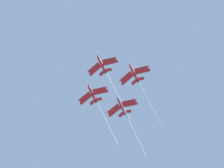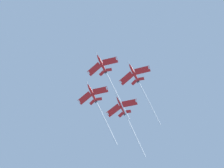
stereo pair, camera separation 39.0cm
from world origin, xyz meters
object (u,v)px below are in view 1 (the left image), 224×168
jet_lead (108,78)px  jet_left_wing (139,83)px  jet_slot (127,118)px  jet_right_wing (97,104)px

jet_lead → jet_left_wing: 18.45m
jet_lead → jet_slot: jet_lead is taller
jet_lead → jet_left_wing: (-14.85, 10.73, -2.19)m
jet_left_wing → jet_slot: jet_left_wing is taller
jet_left_wing → jet_slot: bearing=-115.1°
jet_lead → jet_left_wing: bearing=144.2°
jet_lead → jet_right_wing: (-6.18, -15.86, -3.06)m
jet_left_wing → jet_slot: 21.93m
jet_right_wing → jet_slot: (-17.78, 7.13, -3.51)m
jet_left_wing → jet_right_wing: jet_left_wing is taller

